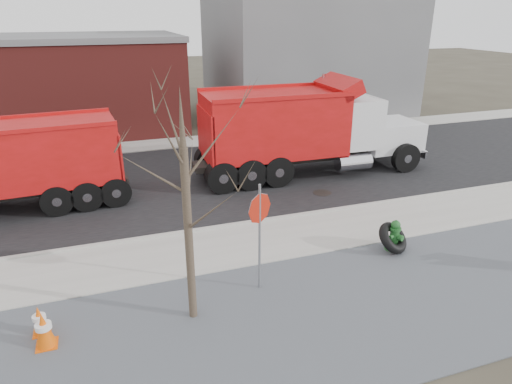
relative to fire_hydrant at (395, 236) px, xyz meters
name	(u,v)px	position (x,y,z in m)	size (l,w,h in m)	color
ground	(281,243)	(-2.95, 1.43, -0.43)	(120.00, 120.00, 0.00)	#383328
gravel_verge	(337,310)	(-2.95, -2.07, -0.42)	(60.00, 5.00, 0.03)	slate
sidewalk	(278,239)	(-2.95, 1.68, -0.40)	(60.00, 2.50, 0.06)	#9E9B93
curb	(263,221)	(-2.95, 2.98, -0.38)	(60.00, 0.15, 0.11)	#9E9B93
road	(225,176)	(-2.95, 7.73, -0.42)	(60.00, 9.40, 0.02)	black
far_sidewalk	(196,141)	(-2.95, 13.43, -0.40)	(60.00, 2.00, 0.06)	#9E9B93
building_grey	(306,50)	(6.05, 19.43, 3.57)	(12.00, 10.00, 8.00)	slate
bare_tree	(185,181)	(-6.15, -1.17, 2.86)	(3.20, 3.20, 5.20)	#382D23
fire_hydrant	(395,236)	(0.00, 0.00, 0.00)	(0.53, 0.52, 0.94)	#24602B
truck_tire	(393,238)	(-0.10, -0.06, 0.00)	(1.27, 1.22, 0.89)	black
stop_sign	(260,220)	(-4.35, -0.59, 1.47)	(0.68, 0.39, 2.79)	gray
traffic_cone_near	(40,321)	(-9.36, -0.70, -0.08)	(0.36, 0.36, 0.70)	#E65507
traffic_cone_far	(44,330)	(-9.23, -1.15, -0.02)	(0.43, 0.43, 0.82)	#E65507
dump_truck_red_a	(304,127)	(0.30, 7.00, 1.58)	(9.96, 2.91, 3.97)	black
dump_truck_red_b	(12,162)	(-10.59, 6.69, 1.31)	(8.14, 2.87, 3.42)	black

